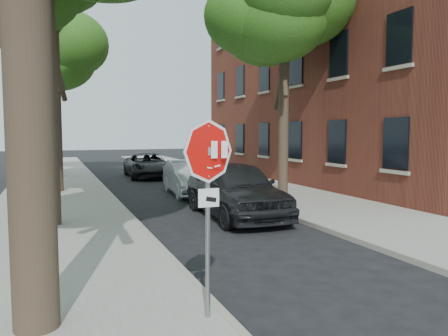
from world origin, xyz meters
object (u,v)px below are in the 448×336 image
at_px(apartment_building, 379,37).
at_px(car_b, 189,178).
at_px(tree_right, 283,13).
at_px(car_a, 236,189).
at_px(tree_far, 46,47).
at_px(stop_sign, 208,180).
at_px(car_d, 148,165).

distance_m(apartment_building, car_b, 13.55).
relative_size(tree_right, car_a, 1.85).
height_order(tree_far, car_b, tree_far).
bearing_deg(tree_right, car_a, -135.47).
relative_size(stop_sign, tree_right, 0.28).
relative_size(car_b, car_d, 0.86).
distance_m(stop_sign, car_b, 12.24).
distance_m(apartment_building, car_a, 15.16).
xyz_separation_m(tree_far, car_d, (5.17, -2.00, -6.52)).
bearing_deg(car_d, car_b, -86.30).
height_order(stop_sign, car_d, stop_sign).
height_order(car_a, car_b, car_a).
distance_m(stop_sign, tree_far, 21.88).
bearing_deg(tree_far, car_a, -69.82).
distance_m(apartment_building, tree_far, 18.18).
bearing_deg(apartment_building, car_b, -168.60).
height_order(apartment_building, tree_right, apartment_building).
bearing_deg(apartment_building, car_d, 156.12).
height_order(tree_far, tree_right, same).
xyz_separation_m(apartment_building, tree_far, (-16.72, 7.11, -0.44)).
distance_m(car_b, car_d, 7.42).
height_order(tree_right, car_a, tree_right).
xyz_separation_m(apartment_building, car_a, (-11.44, -7.25, -6.80)).
bearing_deg(car_d, stop_sign, -96.81).
relative_size(stop_sign, car_b, 0.61).
relative_size(apartment_building, tree_right, 2.17).
bearing_deg(stop_sign, car_d, 80.66).
height_order(stop_sign, tree_far, tree_far).
xyz_separation_m(stop_sign, car_a, (3.26, 6.77, -1.09)).
bearing_deg(car_a, apartment_building, 34.20).
bearing_deg(tree_far, apartment_building, -23.04).
bearing_deg(car_b, tree_right, -20.85).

